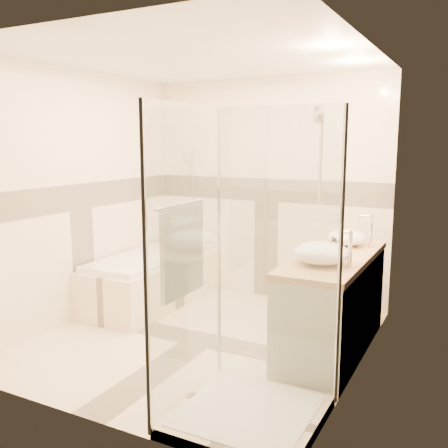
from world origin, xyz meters
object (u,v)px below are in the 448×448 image
at_px(bathtub, 151,277).
at_px(amenity_bottle_a, 333,246).
at_px(amenity_bottle_b, 335,246).
at_px(shower_enclosure, 237,341).
at_px(vessel_sink_near, 346,237).
at_px(vanity, 333,304).
at_px(vessel_sink_far, 321,253).

distance_m(bathtub, amenity_bottle_a, 2.25).
height_order(bathtub, amenity_bottle_b, amenity_bottle_b).
bearing_deg(shower_enclosure, vessel_sink_near, 81.14).
distance_m(vanity, vessel_sink_near, 0.69).
bearing_deg(vessel_sink_far, vessel_sink_near, 90.00).
relative_size(vanity, vessel_sink_near, 4.37).
xyz_separation_m(shower_enclosure, vessel_sink_far, (0.27, 0.94, 0.43)).
bearing_deg(shower_enclosure, amenity_bottle_b, 78.55).
bearing_deg(amenity_bottle_a, vessel_sink_near, 90.00).
distance_m(vessel_sink_near, amenity_bottle_a, 0.48).
height_order(shower_enclosure, vessel_sink_near, shower_enclosure).
height_order(vanity, vessel_sink_far, vessel_sink_far).
height_order(vanity, amenity_bottle_b, amenity_bottle_b).
bearing_deg(amenity_bottle_a, amenity_bottle_b, 90.00).
xyz_separation_m(vanity, amenity_bottle_b, (-0.02, 0.08, 0.49)).
xyz_separation_m(bathtub, shower_enclosure, (1.86, -1.62, 0.20)).
xyz_separation_m(bathtub, amenity_bottle_b, (2.13, -0.27, 0.61)).
height_order(vessel_sink_far, amenity_bottle_a, vessel_sink_far).
bearing_deg(vessel_sink_far, amenity_bottle_b, 90.00).
distance_m(vessel_sink_far, amenity_bottle_b, 0.40).
bearing_deg(vanity, amenity_bottle_b, 104.71).
distance_m(vanity, amenity_bottle_a, 0.51).
bearing_deg(vessel_sink_far, shower_enclosure, -106.11).
bearing_deg(vessel_sink_near, amenity_bottle_b, -90.00).
distance_m(vessel_sink_near, vessel_sink_far, 0.81).
relative_size(vessel_sink_near, amenity_bottle_b, 2.70).
bearing_deg(shower_enclosure, amenity_bottle_a, 77.89).
bearing_deg(amenity_bottle_b, vanity, -75.29).
relative_size(bathtub, vanity, 1.05).
bearing_deg(bathtub, amenity_bottle_a, -9.32).
xyz_separation_m(bathtub, vessel_sink_near, (2.13, 0.13, 0.62)).
distance_m(shower_enclosure, amenity_bottle_a, 1.37).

